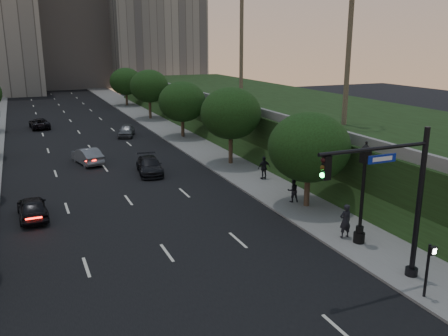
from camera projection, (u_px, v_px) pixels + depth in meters
name	position (u px, v px, depth m)	size (l,w,h in m)	color
ground	(202.00, 301.00, 19.73)	(160.00, 160.00, 0.00)	black
road_surface	(93.00, 151.00, 46.31)	(16.00, 140.00, 0.02)	black
sidewalk_right	(192.00, 142.00, 50.22)	(4.50, 140.00, 0.15)	slate
embankment	(297.00, 120.00, 52.46)	(18.00, 90.00, 4.00)	black
parapet_wall	(227.00, 102.00, 48.59)	(0.35, 90.00, 0.70)	slate
office_block_mid	(68.00, 29.00, 109.03)	(22.00, 18.00, 26.00)	gray
office_block_right	(150.00, 7.00, 109.32)	(20.00, 22.00, 36.00)	gray
tree_right_a	(309.00, 147.00, 29.72)	(5.20, 5.20, 6.24)	#38281C
tree_right_b	(231.00, 113.00, 40.23)	(5.20, 5.20, 6.74)	#38281C
tree_right_c	(182.00, 102.00, 51.88)	(5.20, 5.20, 6.24)	#38281C
tree_right_d	(149.00, 86.00, 64.15)	(5.20, 5.20, 6.74)	#38281C
tree_right_e	(126.00, 81.00, 77.57)	(5.20, 5.20, 6.24)	#38281C
traffic_signal_mast	(400.00, 205.00, 20.27)	(5.68, 0.56, 7.00)	black
street_lamp	(362.00, 198.00, 24.47)	(0.64, 0.64, 5.62)	black
pedestrian_signal	(429.00, 266.00, 19.39)	(0.30, 0.33, 2.50)	black
sedan_near_left	(32.00, 207.00, 28.72)	(1.66, 4.12, 1.40)	black
sedan_mid_left	(87.00, 156.00, 41.55)	(1.53, 4.38, 1.44)	slate
sedan_far_left	(39.00, 123.00, 58.28)	(2.12, 4.59, 1.28)	black
sedan_near_right	(150.00, 166.00, 38.46)	(1.86, 4.58, 1.33)	black
sedan_far_right	(126.00, 130.00, 53.46)	(1.61, 4.01, 1.37)	#53565A
pedestrian_a	(345.00, 221.00, 25.50)	(0.69, 0.45, 1.90)	black
pedestrian_b	(293.00, 190.00, 31.25)	(0.75, 0.59, 1.55)	black
pedestrian_c	(264.00, 168.00, 36.38)	(1.05, 0.44, 1.79)	black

